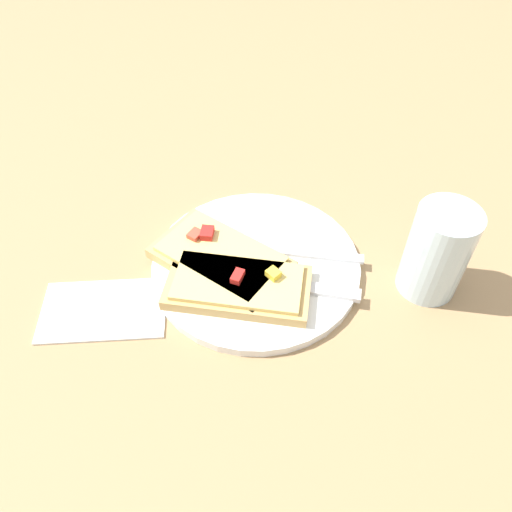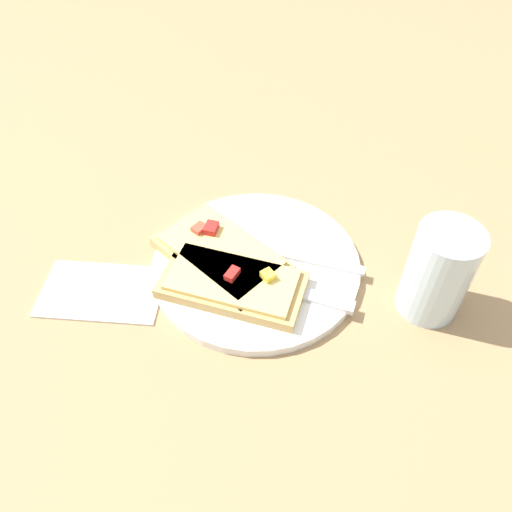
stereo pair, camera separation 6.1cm
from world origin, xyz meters
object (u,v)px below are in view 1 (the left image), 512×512
knife (286,285)px  drinking_glass (437,252)px  pizza_slice_main (220,255)px  pizza_slice_corner (238,286)px  plate (256,265)px  fork (265,249)px  napkin (104,309)px

knife → drinking_glass: (0.17, 0.00, 0.04)m
pizza_slice_main → pizza_slice_corner: bearing=-28.9°
plate → fork: (0.01, 0.02, 0.01)m
fork → knife: 0.06m
fork → pizza_slice_main: size_ratio=1.19×
knife → drinking_glass: bearing=-164.6°
fork → pizza_slice_main: pizza_slice_main is taller
plate → fork: fork is taller
fork → pizza_slice_main: bearing=25.3°
knife → pizza_slice_main: (-0.08, 0.05, 0.01)m
pizza_slice_main → pizza_slice_corner: size_ratio=1.03×
fork → knife: size_ratio=1.07×
plate → drinking_glass: bearing=-11.2°
fork → knife: (0.02, -0.06, -0.00)m
plate → fork: 0.02m
knife → napkin: knife is taller
drinking_glass → fork: bearing=163.1°
knife → drinking_glass: 0.18m
pizza_slice_main → drinking_glass: (0.25, -0.05, 0.04)m
pizza_slice_main → pizza_slice_corner: (0.02, -0.05, -0.00)m
pizza_slice_main → napkin: bearing=-117.4°
drinking_glass → napkin: size_ratio=0.81×
knife → napkin: size_ratio=1.43×
plate → napkin: (-0.18, -0.05, -0.00)m
pizza_slice_main → drinking_glass: bearing=29.0°
fork → pizza_slice_corner: pizza_slice_corner is taller
pizza_slice_main → pizza_slice_corner: same height
knife → pizza_slice_corner: (-0.06, -0.00, 0.01)m
knife → napkin: (-0.21, -0.01, -0.01)m
plate → drinking_glass: (0.20, -0.04, 0.05)m
pizza_slice_main → napkin: pizza_slice_main is taller
fork → drinking_glass: 0.20m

